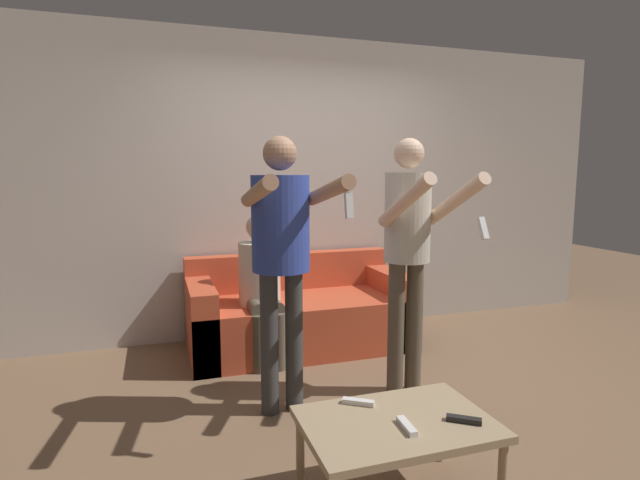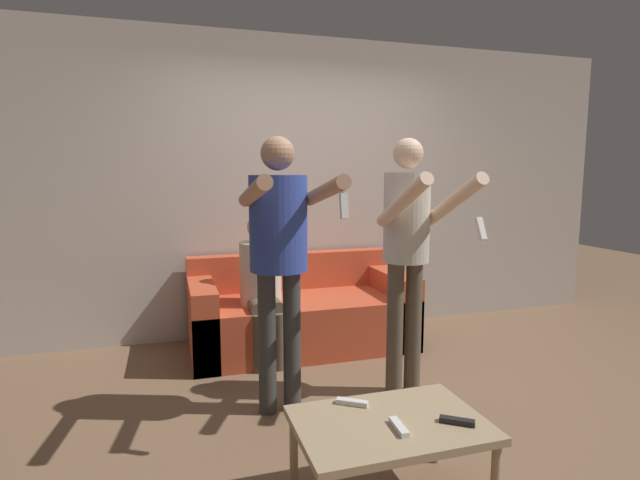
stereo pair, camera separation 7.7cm
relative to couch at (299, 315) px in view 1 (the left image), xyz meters
name	(u,v)px [view 1 (the left image)]	position (x,y,z in m)	size (l,w,h in m)	color
ground_plane	(372,402)	(0.16, -1.17, -0.27)	(14.00, 14.00, 0.00)	brown
wall_back	(301,187)	(0.16, 0.47, 1.08)	(6.40, 0.06, 2.70)	beige
couch	(299,315)	(0.00, 0.00, 0.00)	(1.85, 0.87, 0.77)	#C64C2D
person_standing_left	(282,241)	(-0.42, -1.12, 0.81)	(0.47, 0.82, 1.70)	#383838
person_standing_right	(409,239)	(0.42, -1.13, 0.78)	(0.42, 0.75, 1.70)	brown
person_seated	(261,280)	(-0.36, -0.19, 0.37)	(0.33, 0.54, 1.16)	brown
coffee_table	(397,429)	(-0.16, -2.13, 0.08)	(0.83, 0.56, 0.40)	tan
remote_near	(464,420)	(0.11, -2.24, 0.14)	(0.14, 0.12, 0.02)	black
remote_mid	(407,426)	(-0.15, -2.21, 0.14)	(0.05, 0.15, 0.02)	white
remote_far	(358,402)	(-0.26, -1.94, 0.14)	(0.14, 0.11, 0.02)	white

